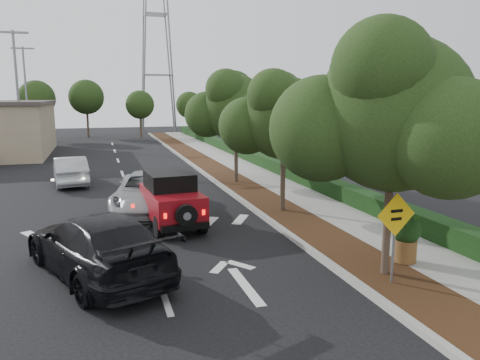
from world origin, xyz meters
name	(u,v)px	position (x,y,z in m)	size (l,w,h in m)	color
ground	(164,296)	(0.00, 0.00, 0.00)	(120.00, 120.00, 0.00)	black
curb	(223,187)	(4.60, 12.00, 0.07)	(0.20, 70.00, 0.15)	#9E9B93
planting_strip	(242,186)	(5.60, 12.00, 0.06)	(1.80, 70.00, 0.12)	black
sidewalk	(276,184)	(7.50, 12.00, 0.06)	(2.00, 70.00, 0.12)	gray
hedge	(301,176)	(8.90, 12.00, 0.40)	(0.80, 70.00, 0.80)	black
transmission_tower	(159,133)	(6.00, 48.00, 0.00)	(7.00, 4.00, 28.00)	slate
street_tree_near	(384,277)	(5.60, -0.50, 0.00)	(3.80, 3.80, 5.92)	black
street_tree_mid	(282,213)	(5.60, 6.50, 0.00)	(3.20, 3.20, 5.32)	black
street_tree_far	(236,184)	(5.60, 13.00, 0.00)	(3.40, 3.40, 5.62)	black
light_pole_a	(23,160)	(-6.50, 26.00, 0.00)	(2.00, 0.22, 9.00)	slate
light_pole_b	(30,144)	(-7.50, 38.00, 0.00)	(2.00, 0.22, 9.00)	slate
red_jeep	(171,199)	(1.08, 5.94, 0.98)	(1.96, 3.87, 1.93)	black
silver_suv_ahead	(148,192)	(0.54, 8.41, 0.77)	(2.57, 5.58, 1.55)	#9EA1A5
black_suv_oncoming	(97,245)	(-1.46, 1.78, 0.82)	(2.29, 5.64, 1.64)	black
silver_sedan_oncoming	(70,170)	(-2.76, 15.37, 0.73)	(1.55, 4.45, 1.47)	#ADB0B6
speed_hump_sign	(395,226)	(5.40, -1.11, 1.55)	(1.05, 0.10, 2.23)	slate
terracotta_planter	(406,234)	(6.60, 0.05, 0.90)	(0.77, 0.77, 1.34)	brown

